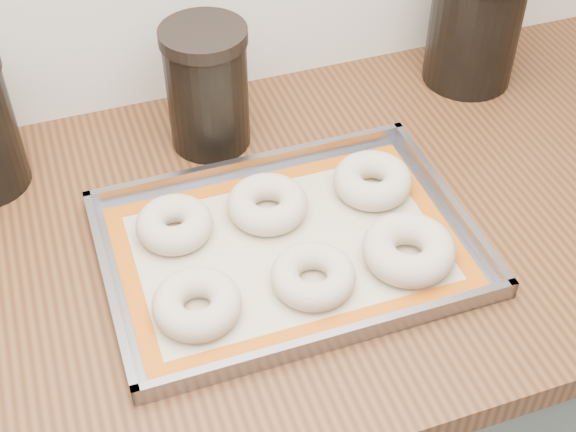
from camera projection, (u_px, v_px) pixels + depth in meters
name	position (u px, v px, depth m)	size (l,w,h in m)	color
cabinet	(311.00, 409.00, 1.39)	(3.00, 0.65, 0.86)	slate
countertop	(318.00, 224.00, 1.08)	(3.06, 0.68, 0.04)	brown
baking_tray	(288.00, 246.00, 1.01)	(0.46, 0.33, 0.03)	gray
baking_mat	(288.00, 247.00, 1.01)	(0.42, 0.29, 0.00)	#C6B793
bagel_front_left	(197.00, 304.00, 0.92)	(0.10, 0.10, 0.04)	beige
bagel_front_mid	(313.00, 276.00, 0.95)	(0.10, 0.10, 0.03)	beige
bagel_front_right	(409.00, 250.00, 0.98)	(0.12, 0.12, 0.04)	beige
bagel_back_left	(174.00, 224.00, 1.02)	(0.10, 0.10, 0.04)	beige
bagel_back_mid	(267.00, 204.00, 1.04)	(0.11, 0.11, 0.04)	beige
bagel_back_right	(372.00, 180.00, 1.08)	(0.11, 0.11, 0.04)	beige
canister_mid	(207.00, 87.00, 1.11)	(0.12, 0.12, 0.18)	black
canister_right	(475.00, 23.00, 1.23)	(0.15, 0.15, 0.20)	black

